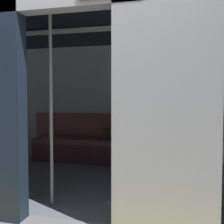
{
  "coord_description": "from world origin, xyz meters",
  "views": [
    {
      "loc": [
        -0.97,
        2.27,
        1.17
      ],
      "look_at": [
        -0.1,
        -1.34,
        0.98
      ],
      "focal_mm": 43.58,
      "sensor_mm": 36.0,
      "label": 1
    }
  ],
  "objects_px": {
    "book": "(154,140)",
    "bench_seat": "(120,146)",
    "grab_pole_door": "(51,108)",
    "person_seated": "(134,128)",
    "handbag": "(109,134)",
    "train_car": "(100,73)",
    "grab_pole_far": "(120,108)"
  },
  "relations": [
    {
      "from": "book",
      "to": "bench_seat",
      "type": "bearing_deg",
      "value": 3.05
    },
    {
      "from": "bench_seat",
      "to": "grab_pole_door",
      "type": "bearing_deg",
      "value": 78.86
    },
    {
      "from": "person_seated",
      "to": "handbag",
      "type": "relative_size",
      "value": 4.45
    },
    {
      "from": "handbag",
      "to": "grab_pole_door",
      "type": "distance_m",
      "value": 2.06
    },
    {
      "from": "book",
      "to": "grab_pole_door",
      "type": "height_order",
      "value": "grab_pole_door"
    },
    {
      "from": "train_car",
      "to": "grab_pole_far",
      "type": "distance_m",
      "value": 0.94
    },
    {
      "from": "train_car",
      "to": "grab_pole_door",
      "type": "xyz_separation_m",
      "value": [
        0.33,
        0.8,
        -0.44
      ]
    },
    {
      "from": "train_car",
      "to": "book",
      "type": "xyz_separation_m",
      "value": [
        -0.63,
        -1.16,
        -1.06
      ]
    },
    {
      "from": "bench_seat",
      "to": "handbag",
      "type": "distance_m",
      "value": 0.29
    },
    {
      "from": "bench_seat",
      "to": "handbag",
      "type": "relative_size",
      "value": 12.57
    },
    {
      "from": "grab_pole_door",
      "to": "grab_pole_far",
      "type": "bearing_deg",
      "value": -173.2
    },
    {
      "from": "bench_seat",
      "to": "grab_pole_far",
      "type": "bearing_deg",
      "value": 101.67
    },
    {
      "from": "handbag",
      "to": "bench_seat",
      "type": "bearing_deg",
      "value": 164.44
    },
    {
      "from": "bench_seat",
      "to": "grab_pole_far",
      "type": "height_order",
      "value": "grab_pole_far"
    },
    {
      "from": "person_seated",
      "to": "grab_pole_door",
      "type": "relative_size",
      "value": 0.54
    },
    {
      "from": "person_seated",
      "to": "grab_pole_door",
      "type": "height_order",
      "value": "grab_pole_door"
    },
    {
      "from": "handbag",
      "to": "grab_pole_far",
      "type": "height_order",
      "value": "grab_pole_far"
    },
    {
      "from": "person_seated",
      "to": "book",
      "type": "xyz_separation_m",
      "value": [
        -0.33,
        -0.1,
        -0.21
      ]
    },
    {
      "from": "train_car",
      "to": "grab_pole_door",
      "type": "bearing_deg",
      "value": 67.69
    },
    {
      "from": "book",
      "to": "handbag",
      "type": "bearing_deg",
      "value": -2.51
    },
    {
      "from": "person_seated",
      "to": "grab_pole_far",
      "type": "distance_m",
      "value": 1.82
    },
    {
      "from": "handbag",
      "to": "train_car",
      "type": "bearing_deg",
      "value": 98.26
    },
    {
      "from": "bench_seat",
      "to": "book",
      "type": "xyz_separation_m",
      "value": [
        -0.58,
        -0.04,
        0.11
      ]
    },
    {
      "from": "grab_pole_door",
      "to": "bench_seat",
      "type": "bearing_deg",
      "value": -101.14
    },
    {
      "from": "train_car",
      "to": "bench_seat",
      "type": "distance_m",
      "value": 1.62
    },
    {
      "from": "person_seated",
      "to": "grab_pole_door",
      "type": "xyz_separation_m",
      "value": [
        0.63,
        1.86,
        0.41
      ]
    },
    {
      "from": "train_car",
      "to": "handbag",
      "type": "bearing_deg",
      "value": -81.74
    },
    {
      "from": "book",
      "to": "grab_pole_far",
      "type": "distance_m",
      "value": 1.98
    },
    {
      "from": "train_car",
      "to": "book",
      "type": "distance_m",
      "value": 1.69
    },
    {
      "from": "bench_seat",
      "to": "book",
      "type": "relative_size",
      "value": 14.85
    },
    {
      "from": "train_car",
      "to": "bench_seat",
      "type": "bearing_deg",
      "value": -92.55
    },
    {
      "from": "grab_pole_door",
      "to": "book",
      "type": "bearing_deg",
      "value": -116.04
    }
  ]
}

